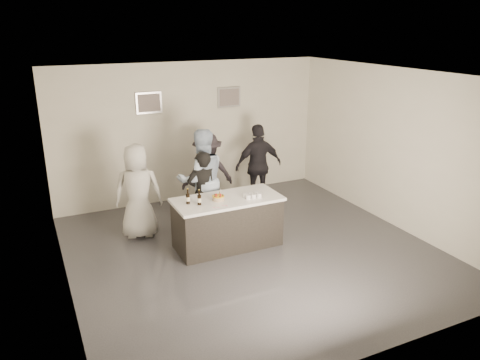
{
  "coord_description": "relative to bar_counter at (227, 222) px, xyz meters",
  "views": [
    {
      "loc": [
        -3.31,
        -6.49,
        3.76
      ],
      "look_at": [
        0.0,
        0.5,
        1.15
      ],
      "focal_mm": 35.0,
      "sensor_mm": 36.0,
      "label": 1
    }
  ],
  "objects": [
    {
      "name": "floor",
      "position": [
        0.3,
        -0.38,
        -0.45
      ],
      "size": [
        6.0,
        6.0,
        0.0
      ],
      "primitive_type": "plane",
      "color": "#3D3D42",
      "rests_on": "ground"
    },
    {
      "name": "ceiling",
      "position": [
        0.3,
        -0.38,
        2.55
      ],
      "size": [
        6.0,
        6.0,
        0.0
      ],
      "primitive_type": "plane",
      "rotation": [
        3.14,
        0.0,
        0.0
      ],
      "color": "white"
    },
    {
      "name": "wall_back",
      "position": [
        0.3,
        2.62,
        1.05
      ],
      "size": [
        6.0,
        0.04,
        3.0
      ],
      "primitive_type": "cube",
      "color": "silver",
      "rests_on": "ground"
    },
    {
      "name": "wall_front",
      "position": [
        0.3,
        -3.38,
        1.05
      ],
      "size": [
        6.0,
        0.04,
        3.0
      ],
      "primitive_type": "cube",
      "color": "silver",
      "rests_on": "ground"
    },
    {
      "name": "wall_left",
      "position": [
        -2.7,
        -0.38,
        1.05
      ],
      "size": [
        0.04,
        6.0,
        3.0
      ],
      "primitive_type": "cube",
      "color": "silver",
      "rests_on": "ground"
    },
    {
      "name": "wall_right",
      "position": [
        3.3,
        -0.38,
        1.05
      ],
      "size": [
        0.04,
        6.0,
        3.0
      ],
      "primitive_type": "cube",
      "color": "silver",
      "rests_on": "ground"
    },
    {
      "name": "picture_left",
      "position": [
        -0.6,
        2.59,
        1.75
      ],
      "size": [
        0.54,
        0.04,
        0.44
      ],
      "primitive_type": "cube",
      "color": "#B2B2B7",
      "rests_on": "wall_back"
    },
    {
      "name": "picture_right",
      "position": [
        1.2,
        2.59,
        1.75
      ],
      "size": [
        0.54,
        0.04,
        0.44
      ],
      "primitive_type": "cube",
      "color": "#B2B2B7",
      "rests_on": "wall_back"
    },
    {
      "name": "bar_counter",
      "position": [
        0.0,
        0.0,
        0.0
      ],
      "size": [
        1.86,
        0.86,
        0.9
      ],
      "primitive_type": "cube",
      "color": "white",
      "rests_on": "ground"
    },
    {
      "name": "cake",
      "position": [
        -0.17,
        -0.02,
        0.49
      ],
      "size": [
        0.21,
        0.21,
        0.07
      ],
      "primitive_type": "cylinder",
      "color": "yellow",
      "rests_on": "bar_counter"
    },
    {
      "name": "beer_bottle_a",
      "position": [
        -0.69,
        0.04,
        0.58
      ],
      "size": [
        0.07,
        0.07,
        0.26
      ],
      "primitive_type": "cylinder",
      "color": "black",
      "rests_on": "bar_counter"
    },
    {
      "name": "beer_bottle_b",
      "position": [
        -0.54,
        -0.08,
        0.58
      ],
      "size": [
        0.07,
        0.07,
        0.26
      ],
      "primitive_type": "cylinder",
      "color": "black",
      "rests_on": "bar_counter"
    },
    {
      "name": "tumbler_cluster",
      "position": [
        0.41,
        -0.15,
        0.49
      ],
      "size": [
        0.3,
        0.19,
        0.08
      ],
      "primitive_type": "cube",
      "color": "#C88C12",
      "rests_on": "bar_counter"
    },
    {
      "name": "candles",
      "position": [
        -0.26,
        -0.32,
        0.45
      ],
      "size": [
        0.24,
        0.08,
        0.01
      ],
      "primitive_type": "cube",
      "color": "pink",
      "rests_on": "bar_counter"
    },
    {
      "name": "person_main_black",
      "position": [
        -0.18,
        0.72,
        0.34
      ],
      "size": [
        0.6,
        0.41,
        1.58
      ],
      "primitive_type": "imported",
      "rotation": [
        0.0,
        0.0,
        3.08
      ],
      "color": "black",
      "rests_on": "ground"
    },
    {
      "name": "person_main_blue",
      "position": [
        -0.11,
        0.93,
        0.52
      ],
      "size": [
        0.99,
        0.8,
        1.94
      ],
      "primitive_type": "imported",
      "rotation": [
        0.0,
        0.0,
        3.07
      ],
      "color": "#B0C8E6",
      "rests_on": "ground"
    },
    {
      "name": "person_guest_left",
      "position": [
        -1.29,
        1.07,
        0.42
      ],
      "size": [
        0.98,
        0.78,
        1.75
      ],
      "primitive_type": "imported",
      "rotation": [
        0.0,
        0.0,
        2.84
      ],
      "color": "silver",
      "rests_on": "ground"
    },
    {
      "name": "person_guest_right",
      "position": [
        1.41,
        1.55,
        0.43
      ],
      "size": [
        1.06,
        0.5,
        1.77
      ],
      "primitive_type": "imported",
      "rotation": [
        0.0,
        0.0,
        3.08
      ],
      "color": "black",
      "rests_on": "ground"
    },
    {
      "name": "person_guest_back",
      "position": [
        0.3,
        1.67,
        0.38
      ],
      "size": [
        1.12,
        0.71,
        1.66
      ],
      "primitive_type": "imported",
      "rotation": [
        0.0,
        0.0,
        3.05
      ],
      "color": "#272329",
      "rests_on": "ground"
    }
  ]
}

